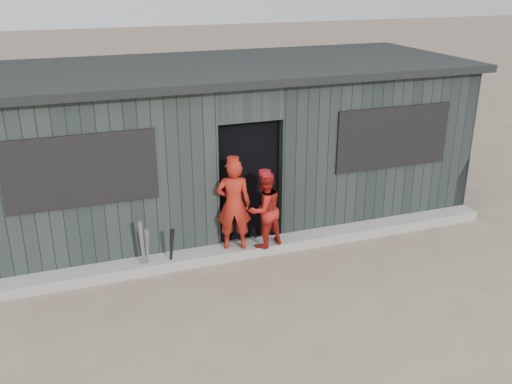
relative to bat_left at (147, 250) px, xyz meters
name	(u,v)px	position (x,y,z in m)	size (l,w,h in m)	color
ground	(305,315)	(1.66, -1.74, -0.36)	(80.00, 80.00, 0.00)	#766251
curb	(256,248)	(1.66, 0.08, -0.29)	(8.00, 0.36, 0.15)	gray
bat_left	(147,250)	(0.00, 0.00, 0.00)	(0.07, 0.07, 0.72)	gray
bat_mid	(142,248)	(-0.06, -0.03, 0.07)	(0.07, 0.07, 0.86)	gray
bat_right	(171,249)	(0.34, -0.04, -0.02)	(0.07, 0.07, 0.69)	black
player_red_left	(234,204)	(1.31, 0.07, 0.49)	(0.51, 0.33, 1.39)	#A42014
player_red_right	(264,209)	(1.76, -0.01, 0.37)	(0.57, 0.44, 1.17)	#A71C14
player_grey_back	(258,200)	(1.90, 0.65, 0.26)	(0.61, 0.40, 1.25)	#A3A3A3
dugout	(222,142)	(1.66, 1.77, 0.93)	(8.30, 3.30, 2.62)	black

